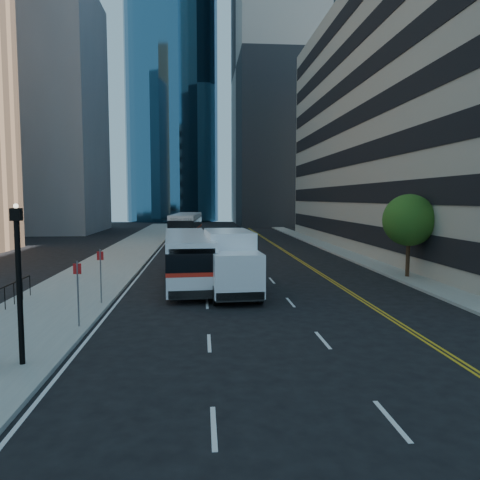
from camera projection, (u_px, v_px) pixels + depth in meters
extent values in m
plane|color=black|center=(288.00, 313.00, 20.40)|extent=(160.00, 160.00, 0.00)
cube|color=gray|center=(130.00, 250.00, 44.36)|extent=(5.00, 90.00, 0.15)
cube|color=gray|center=(332.00, 248.00, 45.95)|extent=(2.00, 90.00, 0.15)
cube|color=gray|center=(313.00, 69.00, 90.67)|extent=(30.00, 28.00, 60.00)
cylinder|color=#2A5371|center=(171.00, 35.00, 100.40)|extent=(20.00, 20.00, 80.00)
cube|color=gray|center=(34.00, 112.00, 68.18)|extent=(18.00, 18.00, 35.00)
cylinder|color=#332114|center=(408.00, 259.00, 28.97)|extent=(0.24, 0.24, 2.20)
sphere|color=#1E4B15|center=(409.00, 220.00, 28.75)|extent=(3.20, 3.20, 3.20)
cylinder|color=black|center=(20.00, 293.00, 13.51)|extent=(0.16, 0.16, 4.20)
cube|color=black|center=(16.00, 214.00, 13.31)|extent=(0.28, 0.28, 0.36)
cube|color=white|center=(187.00, 270.00, 27.17)|extent=(3.24, 11.42, 1.03)
cube|color=red|center=(187.00, 259.00, 27.12)|extent=(3.27, 11.44, 0.21)
cube|color=black|center=(187.00, 250.00, 27.07)|extent=(3.27, 11.44, 0.85)
cube|color=white|center=(187.00, 238.00, 27.01)|extent=(3.24, 11.42, 0.47)
cylinder|color=black|center=(168.00, 288.00, 23.71)|extent=(0.35, 0.96, 0.94)
cylinder|color=black|center=(212.00, 286.00, 24.04)|extent=(0.35, 0.96, 0.94)
cylinder|color=black|center=(168.00, 269.00, 29.99)|extent=(0.35, 0.96, 0.94)
cylinder|color=black|center=(203.00, 268.00, 30.33)|extent=(0.35, 0.96, 0.94)
cube|color=silver|center=(186.00, 233.00, 54.26)|extent=(3.50, 12.54, 1.14)
cube|color=red|center=(186.00, 228.00, 54.20)|extent=(3.52, 12.56, 0.23)
cube|color=black|center=(186.00, 223.00, 54.15)|extent=(3.52, 12.56, 0.93)
cube|color=silver|center=(186.00, 216.00, 54.08)|extent=(3.50, 12.54, 0.52)
cylinder|color=black|center=(172.00, 240.00, 50.58)|extent=(0.38, 1.05, 1.03)
cylinder|color=black|center=(194.00, 240.00, 50.61)|extent=(0.38, 1.05, 1.03)
cylinder|color=black|center=(179.00, 235.00, 57.57)|extent=(0.38, 1.05, 1.03)
cylinder|color=black|center=(199.00, 235.00, 57.61)|extent=(0.38, 1.05, 1.03)
cube|color=white|center=(237.00, 274.00, 22.07)|extent=(2.45, 2.27, 2.03)
cube|color=black|center=(240.00, 269.00, 21.13)|extent=(2.12, 0.19, 1.07)
cube|color=white|center=(229.00, 254.00, 25.36)|extent=(2.61, 4.79, 2.52)
cube|color=black|center=(231.00, 284.00, 24.44)|extent=(2.12, 6.49, 0.24)
cylinder|color=black|center=(216.00, 295.00, 21.81)|extent=(0.33, 0.95, 0.93)
cylinder|color=black|center=(260.00, 294.00, 22.11)|extent=(0.33, 0.95, 0.93)
cylinder|color=black|center=(208.00, 278.00, 26.59)|extent=(0.33, 0.95, 0.93)
cylinder|color=black|center=(244.00, 277.00, 26.89)|extent=(0.33, 0.95, 0.93)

